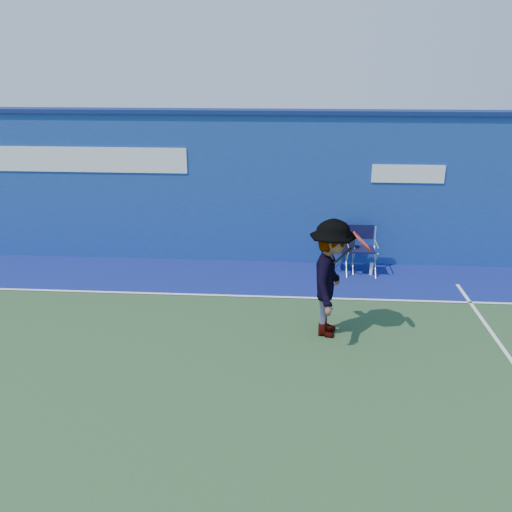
# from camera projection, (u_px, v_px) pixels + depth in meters

# --- Properties ---
(ground) EXTENTS (80.00, 80.00, 0.00)m
(ground) POSITION_uv_depth(u_px,v_px,m) (178.00, 401.00, 6.73)
(ground) COLOR #2C4B28
(ground) RESTS_ON ground
(stadium_wall) EXTENTS (24.00, 0.50, 3.08)m
(stadium_wall) POSITION_uv_depth(u_px,v_px,m) (226.00, 186.00, 11.07)
(stadium_wall) COLOR navy
(stadium_wall) RESTS_ON ground
(out_of_bounds_strip) EXTENTS (24.00, 1.80, 0.01)m
(out_of_bounds_strip) POSITION_uv_depth(u_px,v_px,m) (221.00, 277.00, 10.57)
(out_of_bounds_strip) COLOR navy
(out_of_bounds_strip) RESTS_ON ground
(court_lines) EXTENTS (24.00, 12.00, 0.01)m
(court_lines) POSITION_uv_depth(u_px,v_px,m) (187.00, 374.00, 7.29)
(court_lines) COLOR white
(court_lines) RESTS_ON out_of_bounds_strip
(directors_chair_left) EXTENTS (0.49, 0.45, 0.83)m
(directors_chair_left) POSITION_uv_depth(u_px,v_px,m) (341.00, 254.00, 10.76)
(directors_chair_left) COLOR silver
(directors_chair_left) RESTS_ON ground
(directors_chair_right) EXTENTS (0.56, 0.50, 0.94)m
(directors_chair_right) POSITION_uv_depth(u_px,v_px,m) (361.00, 260.00, 10.64)
(directors_chair_right) COLOR silver
(directors_chair_right) RESTS_ON ground
(water_bottle) EXTENTS (0.07, 0.07, 0.26)m
(water_bottle) POSITION_uv_depth(u_px,v_px,m) (371.00, 269.00, 10.62)
(water_bottle) COLOR silver
(water_bottle) RESTS_ON ground
(tennis_player) EXTENTS (0.99, 1.28, 1.82)m
(tennis_player) POSITION_uv_depth(u_px,v_px,m) (331.00, 279.00, 8.10)
(tennis_player) COLOR #EA4738
(tennis_player) RESTS_ON ground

